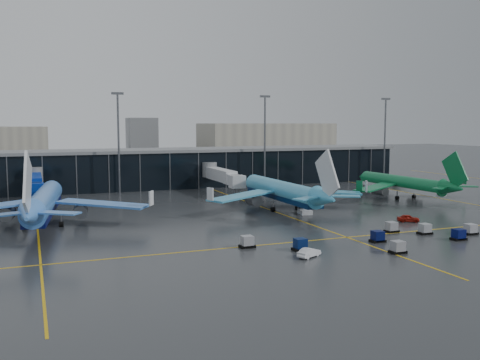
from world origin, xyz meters
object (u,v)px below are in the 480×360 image
object	(u,v)px
airliner_arkefly	(43,188)
baggage_carts	(386,236)
airliner_klm_near	(281,179)
mobile_airstair	(305,210)
service_van_white	(309,252)
service_van_red	(408,218)
airliner_aer_lingus	(401,175)

from	to	relation	value
airliner_arkefly	baggage_carts	distance (m)	58.04
airliner_klm_near	mobile_airstair	xyz separation A→B (m)	(1.96, -6.72, -5.51)
airliner_arkefly	service_van_white	bearing A→B (deg)	-41.64
airliner_arkefly	mobile_airstair	xyz separation A→B (m)	(48.23, -5.95, -5.86)
airliner_klm_near	service_van_red	world-z (taller)	airliner_klm_near
airliner_arkefly	baggage_carts	bearing A→B (deg)	-27.11
airliner_klm_near	service_van_red	size ratio (longest dim) A/B	10.40
service_van_white	airliner_aer_lingus	bearing A→B (deg)	-75.82
baggage_carts	mobile_airstair	xyz separation A→B (m)	(0.44, 26.46, 0.01)
baggage_carts	mobile_airstair	size ratio (longest dim) A/B	11.05
baggage_carts	airliner_aer_lingus	bearing A→B (deg)	49.45
baggage_carts	service_van_red	world-z (taller)	baggage_carts
airliner_aer_lingus	service_van_white	world-z (taller)	airliner_aer_lingus
airliner_klm_near	service_van_white	bearing A→B (deg)	-110.09
mobile_airstair	service_van_white	xyz separation A→B (m)	(-15.99, -30.71, -0.13)
airliner_klm_near	baggage_carts	world-z (taller)	airliner_klm_near
airliner_arkefly	mobile_airstair	size ratio (longest dim) A/B	12.20
airliner_aer_lingus	baggage_carts	world-z (taller)	airliner_aer_lingus
service_van_white	airliner_klm_near	bearing A→B (deg)	-47.71
airliner_klm_near	service_van_white	size ratio (longest dim) A/B	10.60
baggage_carts	service_van_white	world-z (taller)	baggage_carts
mobile_airstair	service_van_white	distance (m)	34.62
mobile_airstair	service_van_white	world-z (taller)	mobile_airstair
airliner_arkefly	airliner_klm_near	bearing A→B (deg)	7.99
service_van_red	service_van_white	bearing A→B (deg)	145.06
airliner_klm_near	mobile_airstair	size ratio (longest dim) A/B	11.57
mobile_airstair	service_van_white	bearing A→B (deg)	-107.48
airliner_arkefly	baggage_carts	size ratio (longest dim) A/B	1.10
service_van_red	airliner_klm_near	bearing A→B (deg)	61.68
service_van_red	mobile_airstair	bearing A→B (deg)	68.38
airliner_arkefly	airliner_aer_lingus	distance (m)	80.63
baggage_carts	service_van_white	size ratio (longest dim) A/B	10.12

